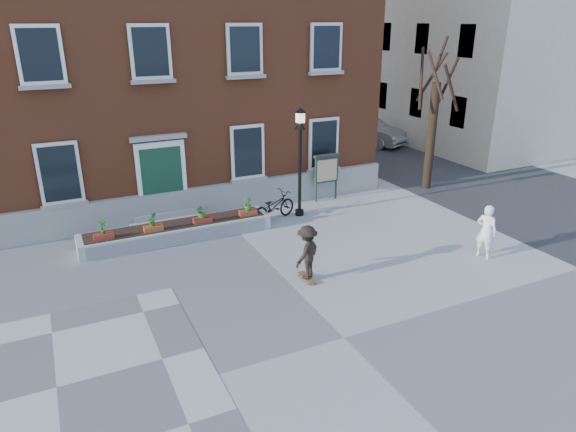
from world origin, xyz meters
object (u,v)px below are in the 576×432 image
parked_car (366,131)px  lamp_post (300,148)px  bicycle (273,207)px  notice_board (327,170)px  skateboarder (307,252)px  bystander (486,231)px

parked_car → lamp_post: (-8.61, -8.60, 1.77)m
bicycle → notice_board: size_ratio=1.04×
notice_board → lamp_post: bearing=-148.9°
skateboarder → parked_car: bearing=50.9°
bicycle → bystander: bearing=-159.9°
parked_car → lamp_post: bearing=-159.2°
parked_car → skateboarder: bearing=-153.2°
bystander → lamp_post: (-3.44, 5.59, 1.70)m
bicycle → notice_board: bearing=-87.9°
bicycle → parked_car: parked_car is taller
lamp_post → notice_board: bearing=31.1°
parked_car → notice_board: 10.27m
bystander → lamp_post: 6.78m
bicycle → parked_car: 12.97m
notice_board → parked_car: bearing=47.6°
bicycle → lamp_post: (1.06, 0.04, 2.03)m
lamp_post → notice_board: (1.70, 1.02, -1.28)m
lamp_post → skateboarder: 5.30m
lamp_post → bicycle: bearing=-178.0°
bicycle → lamp_post: bearing=-106.9°
notice_board → skateboarder: bearing=-124.0°
bicycle → bystander: 7.15m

